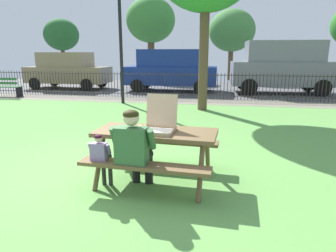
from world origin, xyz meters
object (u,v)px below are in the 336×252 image
Objects in this scene: parked_car_far_left at (68,70)px; far_tree_midleft at (151,21)px; parked_car_left at (171,69)px; pizza_slice_on_table at (139,127)px; park_bench_left at (3,87)px; lamp_post_walkway at (120,34)px; picnic_table_foreground at (156,142)px; pizza_box_open at (159,122)px; parked_car_center at (282,66)px; adult_at_table at (134,147)px; far_tree_center at (232,31)px; far_tree_left at (61,35)px; child_at_table at (101,156)px.

parked_car_far_left is 8.16m from far_tree_midleft.
far_tree_midleft is at bearing 111.33° from parked_car_left.
park_bench_left reaches higher than pizza_slice_on_table.
lamp_post_walkway is at bearing -7.09° from park_bench_left.
lamp_post_walkway is at bearing 110.91° from pizza_slice_on_table.
far_tree_midleft reaches higher than parked_car_far_left.
pizza_box_open is (0.05, 0.03, 0.30)m from picnic_table_foreground.
parked_car_center is at bearing -0.00° from parked_car_far_left.
park_bench_left is at bearing -111.07° from parked_car_far_left.
parked_car_far_left reaches higher than picnic_table_foreground.
parked_car_center is at bearing 70.85° from adult_at_table.
park_bench_left is 7.85m from parked_car_left.
picnic_table_foreground is 7.24× the size of pizza_slice_on_table.
parked_car_left is at bearing 98.74° from pizza_box_open.
pizza_slice_on_table is 0.04× the size of far_tree_midleft.
pizza_slice_on_table is at bearing -95.82° from far_tree_center.
lamp_post_walkway is at bearing -42.53° from parked_car_far_left.
parked_car_center is (6.56, 4.14, -1.26)m from lamp_post_walkway.
far_tree_midleft reaches higher than pizza_box_open.
parked_car_far_left is 0.92× the size of far_tree_center.
pizza_slice_on_table is at bearing 100.20° from adult_at_table.
far_tree_midleft is 1.20× the size of far_tree_center.
lamp_post_walkway is 0.92× the size of parked_car_left.
far_tree_center is (10.14, 10.30, 2.99)m from park_bench_left.
far_tree_center is (12.91, 0.00, 0.14)m from far_tree_left.
picnic_table_foreground is 0.39× the size of parked_car_center.
park_bench_left is at bearing -164.59° from parked_car_center.
pizza_box_open is 0.97m from child_at_table.
pizza_box_open is 0.13× the size of lamp_post_walkway.
pizza_box_open is at bearing -108.86° from parked_car_center.
far_tree_center is at bearing 0.00° from far_tree_left.
pizza_box_open is 0.12× the size of parked_car_center.
parked_car_left reaches higher than child_at_table.
parked_car_left is 0.95× the size of far_tree_center.
far_tree_left reaches higher than picnic_table_foreground.
park_bench_left is 0.38× the size of lamp_post_walkway.
parked_car_center is (5.36, 0.00, 0.21)m from parked_car_left.
far_tree_midleft is at bearing 103.64° from picnic_table_foreground.
far_tree_center reaches higher than adult_at_table.
pizza_slice_on_table is 0.06× the size of parked_car_left.
adult_at_table reaches higher than child_at_table.
picnic_table_foreground is 0.41× the size of parked_car_left.
adult_at_table is at bearing 0.22° from child_at_table.
far_tree_center is at bearing 65.69° from parked_car_left.
pizza_box_open is 11.43m from park_bench_left.
picnic_table_foreground is 18.59m from far_tree_midleft.
pizza_slice_on_table is 0.22× the size of adult_at_table.
child_at_table is 11.24m from park_bench_left.
far_tree_center is (1.69, 18.22, 2.75)m from adult_at_table.
picnic_table_foreground is 0.42× the size of far_tree_left.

